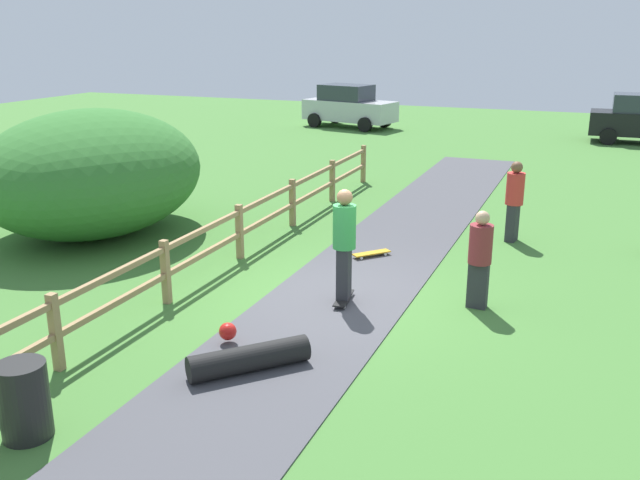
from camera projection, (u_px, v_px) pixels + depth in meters
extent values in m
plane|color=#427533|center=(339.00, 298.00, 11.94)|extent=(60.00, 60.00, 0.00)
cube|color=#47474C|center=(339.00, 297.00, 11.93)|extent=(2.40, 28.00, 0.02)
cube|color=#997A51|center=(56.00, 332.00, 9.29)|extent=(0.12, 0.12, 1.10)
cube|color=#997A51|center=(166.00, 272.00, 11.57)|extent=(0.12, 0.12, 1.10)
cube|color=#997A51|center=(239.00, 232.00, 13.85)|extent=(0.12, 0.12, 1.10)
cube|color=#997A51|center=(292.00, 203.00, 16.13)|extent=(0.12, 0.12, 1.10)
cube|color=#997A51|center=(332.00, 181.00, 18.41)|extent=(0.12, 0.12, 1.10)
cube|color=#997A51|center=(363.00, 164.00, 20.69)|extent=(0.12, 0.12, 1.10)
cube|color=#997A51|center=(206.00, 253.00, 12.72)|extent=(0.08, 18.00, 0.09)
cube|color=#997A51|center=(205.00, 229.00, 12.59)|extent=(0.08, 18.00, 0.09)
ellipsoid|color=#33702D|center=(92.00, 173.00, 15.29)|extent=(4.43, 5.32, 2.76)
cylinder|color=black|center=(24.00, 401.00, 7.79)|extent=(0.56, 0.56, 0.90)
cube|color=black|center=(344.00, 298.00, 11.70)|extent=(0.31, 0.82, 0.02)
cylinder|color=silver|center=(343.00, 294.00, 11.99)|extent=(0.04, 0.06, 0.06)
cylinder|color=silver|center=(351.00, 295.00, 11.95)|extent=(0.04, 0.06, 0.06)
cylinder|color=silver|center=(335.00, 306.00, 11.47)|extent=(0.04, 0.06, 0.06)
cylinder|color=silver|center=(344.00, 307.00, 11.43)|extent=(0.04, 0.06, 0.06)
cube|color=#2D2D33|center=(344.00, 273.00, 11.57)|extent=(0.24, 0.34, 0.87)
cylinder|color=green|center=(344.00, 227.00, 11.33)|extent=(0.43, 0.43, 0.72)
sphere|color=#9E704C|center=(345.00, 197.00, 11.19)|extent=(0.26, 0.26, 0.26)
cylinder|color=black|center=(249.00, 358.00, 9.33)|extent=(1.40, 1.46, 0.36)
sphere|color=red|center=(228.00, 331.00, 10.15)|extent=(0.26, 0.26, 0.26)
cube|color=#BF8C19|center=(372.00, 253.00, 14.01)|extent=(0.68, 0.73, 0.02)
cylinder|color=silver|center=(381.00, 252.00, 14.21)|extent=(0.06, 0.06, 0.06)
cylinder|color=silver|center=(385.00, 254.00, 14.08)|extent=(0.06, 0.06, 0.06)
cylinder|color=silver|center=(358.00, 256.00, 13.97)|extent=(0.06, 0.06, 0.06)
cylinder|color=silver|center=(361.00, 258.00, 13.84)|extent=(0.06, 0.06, 0.06)
cube|color=#2D2D33|center=(478.00, 285.00, 11.44)|extent=(0.33, 0.21, 0.77)
cylinder|color=maroon|center=(481.00, 244.00, 11.24)|extent=(0.40, 0.40, 0.64)
sphere|color=tan|center=(483.00, 218.00, 11.11)|extent=(0.23, 0.23, 0.23)
cube|color=#2D2D33|center=(512.00, 223.00, 15.01)|extent=(0.26, 0.35, 0.82)
cylinder|color=red|center=(515.00, 189.00, 14.79)|extent=(0.45, 0.45, 0.68)
sphere|color=brown|center=(517.00, 167.00, 14.66)|extent=(0.24, 0.24, 0.24)
cylinder|color=black|center=(608.00, 131.00, 28.86)|extent=(0.64, 0.25, 0.64)
cylinder|color=black|center=(608.00, 137.00, 27.30)|extent=(0.64, 0.25, 0.64)
cube|color=#B7B7BC|center=(350.00, 110.00, 31.93)|extent=(4.47, 2.56, 0.90)
cube|color=#2D333D|center=(346.00, 92.00, 31.80)|extent=(2.48, 2.00, 0.70)
cylinder|color=black|center=(385.00, 120.00, 32.02)|extent=(0.68, 0.37, 0.64)
cylinder|color=black|center=(365.00, 125.00, 30.63)|extent=(0.68, 0.37, 0.64)
cylinder|color=black|center=(335.00, 116.00, 33.48)|extent=(0.68, 0.37, 0.64)
cylinder|color=black|center=(315.00, 120.00, 32.09)|extent=(0.68, 0.37, 0.64)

